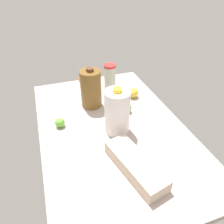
{
  "coord_description": "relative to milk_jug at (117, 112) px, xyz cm",
  "views": [
    {
      "loc": [
        -86.61,
        29.29,
        78.53
      ],
      "look_at": [
        0.0,
        0.0,
        13.0
      ],
      "focal_mm": 35.0,
      "sensor_mm": 36.0,
      "label": 1
    }
  ],
  "objects": [
    {
      "name": "milk_jug",
      "position": [
        0.0,
        0.0,
        0.0
      ],
      "size": [
        12.81,
        12.81,
        25.37
      ],
      "color": "white",
      "rests_on": "countertop"
    },
    {
      "name": "lime_beside_bowl",
      "position": [
        12.74,
        28.03,
        -9.31
      ],
      "size": [
        5.19,
        5.19,
        5.19
      ],
      "primitive_type": "sphere",
      "color": "#6BBC3D",
      "rests_on": "countertop"
    },
    {
      "name": "lemon_near_front",
      "position": [
        28.09,
        -21.37,
        -8.65
      ],
      "size": [
        6.5,
        6.5,
        6.5
      ],
      "primitive_type": "sphere",
      "color": "yellow",
      "rests_on": "countertop"
    },
    {
      "name": "lime_loose",
      "position": [
        14.09,
        -10.84,
        -8.83
      ],
      "size": [
        6.14,
        6.14,
        6.14
      ],
      "primitive_type": "sphere",
      "color": "#5FA836",
      "rests_on": "countertop"
    },
    {
      "name": "egg_carton",
      "position": [
        -27.47,
        1.78,
        -8.82
      ],
      "size": [
        34.29,
        18.21,
        6.16
      ],
      "primitive_type": "cube",
      "rotation": [
        0.0,
        0.0,
        0.23
      ],
      "color": "beige",
      "rests_on": "countertop"
    },
    {
      "name": "orange_by_jug",
      "position": [
        55.36,
        4.78,
        -7.65
      ],
      "size": [
        8.49,
        8.49,
        8.49
      ],
      "primitive_type": "sphere",
      "color": "orange",
      "rests_on": "countertop"
    },
    {
      "name": "chocolate_milk_jug",
      "position": [
        27.65,
        6.53,
        -0.35
      ],
      "size": [
        12.31,
        12.31,
        24.67
      ],
      "color": "brown",
      "rests_on": "countertop"
    },
    {
      "name": "tumbler_cup",
      "position": [
        39.92,
        -9.33,
        -2.15
      ],
      "size": [
        7.7,
        7.7,
        19.42
      ],
      "color": "beige",
      "rests_on": "countertop"
    },
    {
      "name": "countertop",
      "position": [
        3.28,
        1.62,
        -13.4
      ],
      "size": [
        120.0,
        76.0,
        3.0
      ],
      "primitive_type": "cube",
      "color": "#AC9D96",
      "rests_on": "ground"
    }
  ]
}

